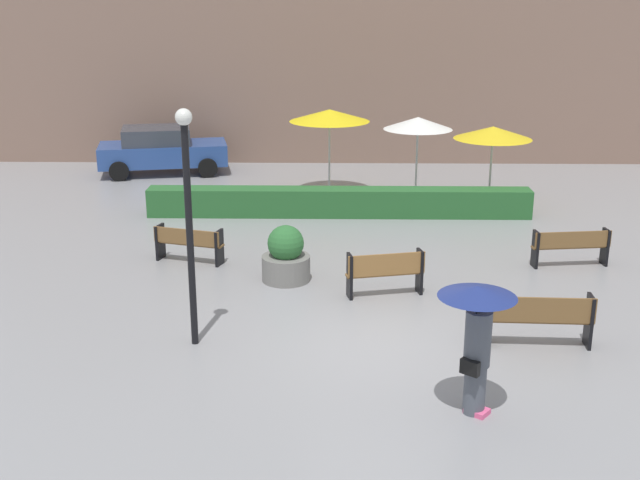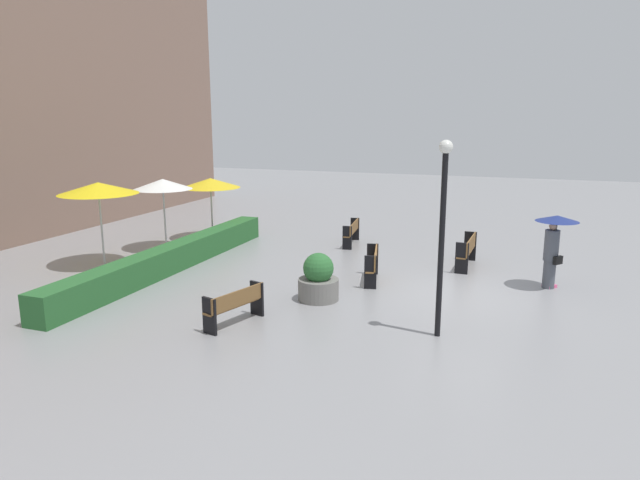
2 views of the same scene
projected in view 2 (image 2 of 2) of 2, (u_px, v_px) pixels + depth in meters
name	position (u px, v px, depth m)	size (l,w,h in m)	color
ground_plane	(459.00, 294.00, 14.91)	(60.00, 60.00, 0.00)	gray
bench_far_left	(235.00, 304.00, 12.62)	(1.62, 0.80, 0.81)	brown
bench_far_right	(352.00, 231.00, 20.43)	(1.76, 0.52, 0.83)	brown
bench_mid_center	(373.00, 263.00, 15.91)	(1.60, 0.65, 0.92)	olive
bench_near_right	(468.00, 249.00, 17.41)	(1.86, 0.45, 0.94)	brown
pedestrian_with_umbrella	(554.00, 239.00, 15.08)	(1.11, 1.11, 2.00)	#4C515B
planter_pot	(318.00, 280.00, 14.32)	(1.03, 1.03, 1.21)	slate
lamp_post	(443.00, 220.00, 11.54)	(0.28, 0.28, 4.10)	black
patio_umbrella_yellow	(98.00, 188.00, 17.16)	(2.37, 2.37, 2.59)	silver
patio_umbrella_white	(163.00, 184.00, 19.36)	(1.99, 1.99, 2.45)	silver
patio_umbrella_yellow_far	(211.00, 183.00, 21.05)	(2.19, 2.19, 2.29)	silver
hedge_strip	(172.00, 258.00, 17.09)	(10.43, 0.70, 0.76)	#28602D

